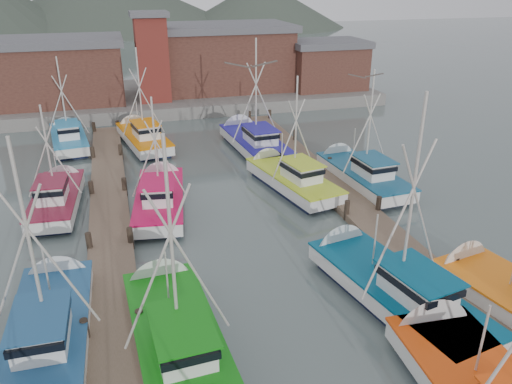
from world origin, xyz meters
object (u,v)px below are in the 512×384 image
object	(u,v)px
boat_4	(175,332)
boat_8	(160,196)
lookout_tower	(152,56)
boat_12	(142,137)

from	to	relation	value
boat_4	boat_8	world-z (taller)	boat_4
lookout_tower	boat_8	world-z (taller)	lookout_tower
lookout_tower	boat_4	world-z (taller)	lookout_tower
lookout_tower	boat_12	world-z (taller)	lookout_tower
lookout_tower	boat_4	size ratio (longest dim) A/B	0.89
lookout_tower	boat_12	size ratio (longest dim) A/B	0.93
boat_4	boat_8	distance (m)	12.71
boat_12	lookout_tower	bearing A→B (deg)	68.33
boat_4	boat_12	distance (m)	25.28
boat_4	lookout_tower	bearing A→B (deg)	82.16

